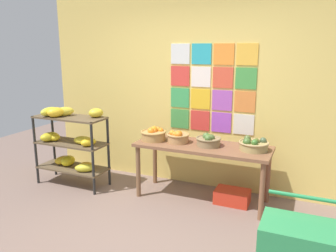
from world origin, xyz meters
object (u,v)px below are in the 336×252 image
Objects in this scene: display_table at (202,152)px; fruit_basket_right at (208,140)px; fruit_basket_back_right at (154,134)px; fruit_basket_left at (254,145)px; banana_shelf_unit at (70,141)px; shopping_cart at (301,252)px; fruit_basket_back_left at (178,137)px; produce_crate_under_table at (232,197)px.

display_table is 5.46× the size of fruit_basket_right.
display_table is 0.69m from fruit_basket_back_right.
fruit_basket_right reaches higher than fruit_basket_left.
banana_shelf_unit is 1.33× the size of shopping_cart.
fruit_basket_back_right is (-0.67, -0.04, 0.17)m from display_table.
fruit_basket_back_left reaches higher than shopping_cart.
produce_crate_under_table is at bearing 8.00° from banana_shelf_unit.
fruit_basket_back_right is at bearing 141.53° from shopping_cart.
fruit_basket_left is 1.30m from fruit_basket_back_right.
fruit_basket_back_left is 0.34× the size of shopping_cart.
fruit_basket_left is 0.55m from fruit_basket_right.
fruit_basket_left is 1.76m from shopping_cart.
display_table is 5.83× the size of fruit_basket_back_left.
fruit_basket_back_left reaches higher than fruit_basket_right.
shopping_cart is (0.64, -1.62, -0.30)m from fruit_basket_left.
shopping_cart is (1.19, -1.58, -0.30)m from fruit_basket_right.
fruit_basket_back_right is at bearing -176.28° from fruit_basket_back_left.
shopping_cart is at bearing -61.90° from produce_crate_under_table.
display_table is at bearing 128.74° from shopping_cart.
banana_shelf_unit is 3.18× the size of fruit_basket_left.
display_table is 0.37m from fruit_basket_back_left.
banana_shelf_unit is 1.98m from fruit_basket_right.
display_table is at bearing 8.38° from banana_shelf_unit.
fruit_basket_back_right is 0.79× the size of produce_crate_under_table.
fruit_basket_back_right reaches higher than fruit_basket_left.
fruit_basket_back_left is 0.34m from fruit_basket_back_right.
produce_crate_under_table is (0.32, 0.05, -0.72)m from fruit_basket_right.
fruit_basket_back_right is at bearing -175.63° from produce_crate_under_table.
fruit_basket_back_right is at bearing -177.43° from fruit_basket_right.
display_table is 0.18m from fruit_basket_right.
banana_shelf_unit reaches higher than shopping_cart.
banana_shelf_unit reaches higher than display_table.
produce_crate_under_table is at bearing 178.42° from fruit_basket_left.
display_table is 2.00× the size of shopping_cart.
fruit_basket_back_left is 0.87× the size of fruit_basket_back_right.
fruit_basket_right is at bearing -171.49° from produce_crate_under_table.
fruit_basket_left is 1.14× the size of fruit_basket_right.
banana_shelf_unit is at bearing -172.87° from fruit_basket_left.
fruit_basket_back_right reaches higher than shopping_cart.
fruit_basket_right reaches higher than produce_crate_under_table.
fruit_basket_left is at bearing 7.13° from banana_shelf_unit.
produce_crate_under_table is at bearing 6.21° from display_table.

